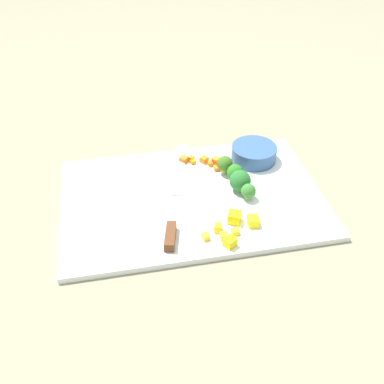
% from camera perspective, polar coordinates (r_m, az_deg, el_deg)
% --- Properties ---
extents(ground_plane, '(4.00, 4.00, 0.00)m').
position_cam_1_polar(ground_plane, '(0.92, 0.00, -1.08)').
color(ground_plane, gray).
extents(cutting_board, '(0.52, 0.34, 0.01)m').
position_cam_1_polar(cutting_board, '(0.91, 0.00, -0.79)').
color(cutting_board, white).
rests_on(cutting_board, ground_plane).
extents(prep_bowl, '(0.10, 0.10, 0.03)m').
position_cam_1_polar(prep_bowl, '(1.02, 7.82, 4.87)').
color(prep_bowl, '#335488').
rests_on(prep_bowl, cutting_board).
extents(chef_knife, '(0.10, 0.34, 0.02)m').
position_cam_1_polar(chef_knife, '(0.88, -2.26, -1.76)').
color(chef_knife, silver).
rests_on(chef_knife, cutting_board).
extents(carrot_dice_0, '(0.02, 0.02, 0.01)m').
position_cam_1_polar(carrot_dice_0, '(1.01, -1.03, 4.14)').
color(carrot_dice_0, orange).
rests_on(carrot_dice_0, cutting_board).
extents(carrot_dice_1, '(0.01, 0.01, 0.01)m').
position_cam_1_polar(carrot_dice_1, '(1.00, 0.11, 3.81)').
color(carrot_dice_1, orange).
rests_on(carrot_dice_1, cutting_board).
extents(carrot_dice_2, '(0.01, 0.01, 0.01)m').
position_cam_1_polar(carrot_dice_2, '(0.98, 3.08, 2.98)').
color(carrot_dice_2, orange).
rests_on(carrot_dice_2, cutting_board).
extents(carrot_dice_3, '(0.02, 0.02, 0.01)m').
position_cam_1_polar(carrot_dice_3, '(1.00, 3.03, 3.97)').
color(carrot_dice_3, orange).
rests_on(carrot_dice_3, cutting_board).
extents(carrot_dice_4, '(0.02, 0.02, 0.01)m').
position_cam_1_polar(carrot_dice_4, '(1.00, 1.53, 4.10)').
color(carrot_dice_4, orange).
rests_on(carrot_dice_4, cutting_board).
extents(carrot_dice_5, '(0.01, 0.01, 0.01)m').
position_cam_1_polar(carrot_dice_5, '(0.99, 2.32, 3.58)').
color(carrot_dice_5, orange).
rests_on(carrot_dice_5, cutting_board).
extents(carrot_dice_6, '(0.02, 0.02, 0.01)m').
position_cam_1_polar(carrot_dice_6, '(0.98, 3.76, 3.14)').
color(carrot_dice_6, orange).
rests_on(carrot_dice_6, cutting_board).
extents(carrot_dice_7, '(0.01, 0.01, 0.01)m').
position_cam_1_polar(carrot_dice_7, '(1.01, -0.07, 4.24)').
color(carrot_dice_7, orange).
rests_on(carrot_dice_7, cutting_board).
extents(pepper_dice_0, '(0.01, 0.01, 0.01)m').
position_cam_1_polar(pepper_dice_0, '(0.82, 4.08, -5.60)').
color(pepper_dice_0, yellow).
rests_on(pepper_dice_0, cutting_board).
extents(pepper_dice_1, '(0.01, 0.02, 0.01)m').
position_cam_1_polar(pepper_dice_1, '(0.81, 1.59, -5.66)').
color(pepper_dice_1, yellow).
rests_on(pepper_dice_1, cutting_board).
extents(pepper_dice_2, '(0.01, 0.01, 0.01)m').
position_cam_1_polar(pepper_dice_2, '(0.83, 5.52, -4.99)').
color(pepper_dice_2, yellow).
rests_on(pepper_dice_2, cutting_board).
extents(pepper_dice_3, '(0.02, 0.02, 0.02)m').
position_cam_1_polar(pepper_dice_3, '(0.83, 3.31, -4.54)').
color(pepper_dice_3, yellow).
rests_on(pepper_dice_3, cutting_board).
extents(pepper_dice_4, '(0.02, 0.02, 0.02)m').
position_cam_1_polar(pepper_dice_4, '(0.85, 7.73, -3.65)').
color(pepper_dice_4, yellow).
rests_on(pepper_dice_4, cutting_board).
extents(pepper_dice_5, '(0.03, 0.03, 0.02)m').
position_cam_1_polar(pepper_dice_5, '(0.80, 4.84, -6.32)').
color(pepper_dice_5, yellow).
rests_on(pepper_dice_5, cutting_board).
extents(pepper_dice_6, '(0.03, 0.03, 0.02)m').
position_cam_1_polar(pepper_dice_6, '(0.85, 5.36, -3.19)').
color(pepper_dice_6, yellow).
rests_on(pepper_dice_6, cutting_board).
extents(broccoli_floret_0, '(0.04, 0.04, 0.05)m').
position_cam_1_polar(broccoli_floret_0, '(0.92, 6.06, 1.47)').
color(broccoli_floret_0, '#94C06A').
rests_on(broccoli_floret_0, cutting_board).
extents(broccoli_floret_1, '(0.03, 0.03, 0.03)m').
position_cam_1_polar(broccoli_floret_1, '(0.90, 7.13, 0.11)').
color(broccoli_floret_1, '#8CBC5D').
rests_on(broccoli_floret_1, cutting_board).
extents(broccoli_floret_2, '(0.03, 0.03, 0.04)m').
position_cam_1_polar(broccoli_floret_2, '(0.96, 4.18, 3.55)').
color(broccoli_floret_2, '#8DAC61').
rests_on(broccoli_floret_2, cutting_board).
extents(broccoli_floret_3, '(0.03, 0.03, 0.04)m').
position_cam_1_polar(broccoli_floret_3, '(0.94, 5.45, 2.45)').
color(broccoli_floret_3, '#83B368').
rests_on(broccoli_floret_3, cutting_board).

